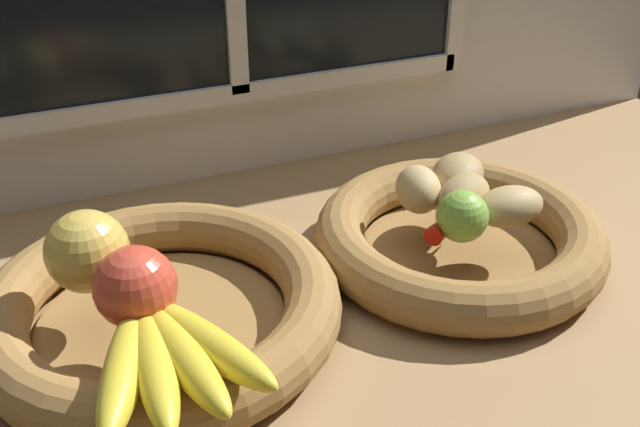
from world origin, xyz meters
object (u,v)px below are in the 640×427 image
object	(u,v)px
fruit_bowl_left	(160,308)
potato_large	(464,196)
apple_golden_left	(87,251)
lime_near	(462,216)
potato_small	(509,206)
potato_back	(458,175)
apple_red_front	(135,287)
fruit_bowl_right	(459,238)
chili_pepper	(462,211)
potato_oblong	(418,189)
banana_bunch_front	(165,353)

from	to	relation	value
fruit_bowl_left	potato_large	bearing A→B (deg)	-0.00
apple_golden_left	lime_near	world-z (taller)	apple_golden_left
potato_small	potato_back	bearing A→B (deg)	98.97
fruit_bowl_left	apple_red_front	bearing A→B (deg)	-116.95
potato_small	potato_large	size ratio (longest dim) A/B	1.04
potato_small	lime_near	world-z (taller)	lime_near
fruit_bowl_right	chili_pepper	bearing A→B (deg)	-125.41
potato_large	apple_red_front	bearing A→B (deg)	-171.95
apple_red_front	potato_small	world-z (taller)	apple_red_front
potato_oblong	fruit_bowl_right	bearing A→B (deg)	-37.87
fruit_bowl_left	apple_golden_left	bearing A→B (deg)	161.89
fruit_bowl_right	apple_golden_left	bearing A→B (deg)	177.30
potato_large	lime_near	distance (cm)	5.18
potato_back	apple_golden_left	bearing A→B (deg)	-175.97
potato_small	potato_back	size ratio (longest dim) A/B	1.02
apple_golden_left	lime_near	distance (cm)	37.75
banana_bunch_front	apple_red_front	bearing A→B (deg)	96.39
fruit_bowl_left	apple_golden_left	distance (cm)	9.29
potato_large	fruit_bowl_right	bearing A→B (deg)	26.57
fruit_bowl_left	potato_large	size ratio (longest dim) A/B	4.71
potato_small	potato_large	xyz separation A→B (cm)	(-3.54, 3.54, 0.19)
banana_bunch_front	potato_large	bearing A→B (deg)	19.11
potato_oblong	potato_small	bearing A→B (deg)	-41.42
fruit_bowl_right	lime_near	world-z (taller)	lime_near
fruit_bowl_left	potato_small	bearing A→B (deg)	-5.35
apple_red_front	lime_near	xyz separation A→B (cm)	(34.10, 0.93, -0.98)
fruit_bowl_left	lime_near	xyz separation A→B (cm)	(31.44, -4.29, 5.80)
potato_oblong	lime_near	size ratio (longest dim) A/B	1.24
apple_golden_left	potato_large	world-z (taller)	apple_golden_left
apple_golden_left	potato_oblong	size ratio (longest dim) A/B	1.16
fruit_bowl_left	potato_oblong	xyz separation A→B (cm)	(30.32, 3.10, 5.54)
fruit_bowl_left	lime_near	distance (cm)	32.26
fruit_bowl_left	potato_small	size ratio (longest dim) A/B	4.52
apple_golden_left	potato_small	size ratio (longest dim) A/B	1.00
apple_golden_left	potato_back	distance (cm)	42.44
fruit_bowl_left	apple_red_front	distance (cm)	8.96
apple_golden_left	potato_small	world-z (taller)	apple_golden_left
potato_oblong	chili_pepper	world-z (taller)	potato_oblong
lime_near	chili_pepper	xyz separation A→B (cm)	(2.31, 3.51, -1.71)
banana_bunch_front	lime_near	distance (cm)	34.30
fruit_bowl_left	fruit_bowl_right	world-z (taller)	same
chili_pepper	potato_small	bearing A→B (deg)	-65.79
potato_oblong	potato_large	world-z (taller)	potato_oblong
fruit_bowl_left	potato_large	distance (cm)	34.72
fruit_bowl_right	potato_oblong	size ratio (longest dim) A/B	4.80
fruit_bowl_right	chili_pepper	distance (cm)	4.20
apple_golden_left	banana_bunch_front	bearing A→B (deg)	-74.71
potato_large	lime_near	xyz separation A→B (cm)	(-2.86, -4.29, 0.42)
potato_oblong	lime_near	world-z (taller)	lime_near
fruit_bowl_right	chili_pepper	xyz separation A→B (cm)	(-0.55, -0.78, 4.09)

